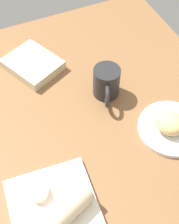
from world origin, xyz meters
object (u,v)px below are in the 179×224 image
object	(u,v)px
scone_pastry	(171,123)
breakfast_wrap	(64,210)
sauce_cup	(38,193)
coffee_mug	(106,83)
round_plate	(171,128)
book_stack	(33,64)
square_plate	(54,207)

from	to	relation	value
scone_pastry	breakfast_wrap	world-z (taller)	breakfast_wrap
sauce_cup	breakfast_wrap	bearing A→B (deg)	-150.83
coffee_mug	round_plate	bearing A→B (deg)	-150.76
round_plate	scone_pastry	size ratio (longest dim) A/B	2.27
scone_pastry	sauce_cup	distance (cm)	41.98
book_stack	scone_pastry	bearing A→B (deg)	-145.51
round_plate	square_plate	size ratio (longest dim) A/B	0.92
scone_pastry	breakfast_wrap	xyz separation A→B (cm)	(-11.71, 37.49, 0.62)
round_plate	square_plate	distance (cm)	41.22
scone_pastry	sauce_cup	world-z (taller)	scone_pastry
scone_pastry	coffee_mug	size ratio (longest dim) A/B	0.66
square_plate	sauce_cup	bearing A→B (deg)	29.17
book_stack	coffee_mug	bearing A→B (deg)	-139.15
square_plate	coffee_mug	distance (cm)	41.17
square_plate	breakfast_wrap	bearing A→B (deg)	-150.83
sauce_cup	coffee_mug	distance (cm)	39.93
round_plate	breakfast_wrap	xyz separation A→B (cm)	(-11.83, 38.45, 3.99)
square_plate	scone_pastry	bearing A→B (deg)	-78.10
round_plate	square_plate	xyz separation A→B (cm)	(-8.43, 40.35, 0.10)
coffee_mug	sauce_cup	bearing A→B (deg)	128.64
book_stack	sauce_cup	bearing A→B (deg)	163.85
scone_pastry	square_plate	size ratio (longest dim) A/B	0.40
scone_pastry	square_plate	xyz separation A→B (cm)	(-8.30, 39.39, -3.27)
round_plate	book_stack	world-z (taller)	book_stack
book_stack	coffee_mug	xyz separation A→B (cm)	(-20.73, -17.92, 3.50)
breakfast_wrap	coffee_mug	size ratio (longest dim) A/B	1.11
round_plate	scone_pastry	xyz separation A→B (cm)	(-0.12, 0.96, 3.37)
sauce_cup	coffee_mug	size ratio (longest dim) A/B	0.40
breakfast_wrap	square_plate	bearing A→B (deg)	-172.79
square_plate	breakfast_wrap	size ratio (longest dim) A/B	1.47
round_plate	breakfast_wrap	distance (cm)	40.43
breakfast_wrap	book_stack	distance (cm)	54.10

